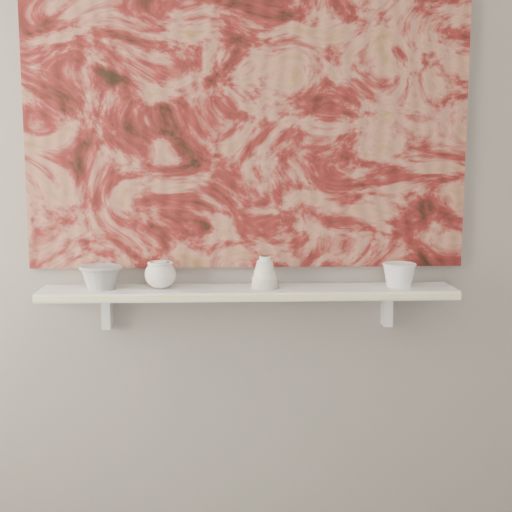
{
  "coord_description": "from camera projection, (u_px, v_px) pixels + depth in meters",
  "views": [
    {
      "loc": [
        -0.07,
        -0.87,
        1.38
      ],
      "look_at": [
        0.02,
        1.49,
        1.04
      ],
      "focal_mm": 50.0,
      "sensor_mm": 36.0,
      "label": 1
    }
  ],
  "objects": [
    {
      "name": "bracket_left",
      "position": [
        107.0,
        311.0,
        2.47
      ],
      "size": [
        0.03,
        0.06,
        0.12
      ],
      "primitive_type": "cube",
      "color": "silver",
      "rests_on": "wall_back"
    },
    {
      "name": "bell_vessel",
      "position": [
        265.0,
        272.0,
        2.41
      ],
      "size": [
        0.12,
        0.12,
        0.11
      ],
      "primitive_type": null,
      "rotation": [
        0.0,
        0.0,
        0.26
      ],
      "color": "beige",
      "rests_on": "shelf"
    },
    {
      "name": "house_motif",
      "position": [
        378.0,
        197.0,
        2.46
      ],
      "size": [
        0.09,
        0.0,
        0.08
      ],
      "primitive_type": "cube",
      "color": "black",
      "rests_on": "painting"
    },
    {
      "name": "cup_cream",
      "position": [
        160.0,
        275.0,
        2.39
      ],
      "size": [
        0.13,
        0.13,
        0.1
      ],
      "primitive_type": null,
      "rotation": [
        0.0,
        0.0,
        -0.35
      ],
      "color": "silver",
      "rests_on": "shelf"
    },
    {
      "name": "bowl_white",
      "position": [
        399.0,
        275.0,
        2.43
      ],
      "size": [
        0.13,
        0.13,
        0.08
      ],
      "primitive_type": null,
      "rotation": [
        0.0,
        0.0,
        0.2
      ],
      "color": "silver",
      "rests_on": "shelf"
    },
    {
      "name": "wall_back",
      "position": [
        248.0,
        163.0,
        2.45
      ],
      "size": [
        3.6,
        0.0,
        3.6
      ],
      "primitive_type": "plane",
      "rotation": [
        1.57,
        0.0,
        0.0
      ],
      "color": "gray",
      "rests_on": "floor"
    },
    {
      "name": "bowl_grey",
      "position": [
        101.0,
        277.0,
        2.39
      ],
      "size": [
        0.17,
        0.17,
        0.08
      ],
      "primitive_type": null,
      "rotation": [
        0.0,
        0.0,
        -0.18
      ],
      "color": "gray",
      "rests_on": "shelf"
    },
    {
      "name": "bracket_right",
      "position": [
        387.0,
        308.0,
        2.51
      ],
      "size": [
        0.03,
        0.06,
        0.12
      ],
      "primitive_type": "cube",
      "color": "silver",
      "rests_on": "wall_back"
    },
    {
      "name": "shelf_stripe",
      "position": [
        250.0,
        298.0,
        2.32
      ],
      "size": [
        1.4,
        0.01,
        0.02
      ],
      "primitive_type": "cube",
      "color": "#F1E6A1",
      "rests_on": "shelf"
    },
    {
      "name": "painting",
      "position": [
        248.0,
        106.0,
        2.41
      ],
      "size": [
        1.5,
        0.02,
        1.1
      ],
      "primitive_type": "cube",
      "color": "maroon",
      "rests_on": "wall_back"
    },
    {
      "name": "shelf",
      "position": [
        249.0,
        292.0,
        2.41
      ],
      "size": [
        1.4,
        0.18,
        0.03
      ],
      "primitive_type": "cube",
      "color": "silver",
      "rests_on": "wall_back"
    }
  ]
}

